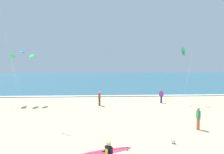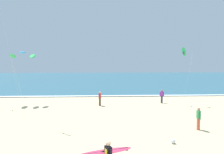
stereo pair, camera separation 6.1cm
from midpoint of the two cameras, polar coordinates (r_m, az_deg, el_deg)
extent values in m
cube|color=#2D6075|center=(62.15, -1.77, -0.47)|extent=(160.00, 60.00, 0.08)
cube|color=white|center=(32.63, -0.80, -4.52)|extent=(160.00, 0.88, 0.01)
cube|color=black|center=(10.12, -0.74, -17.88)|extent=(0.32, 0.39, 0.60)
cube|color=yellow|center=(10.06, -1.30, -17.77)|extent=(0.09, 0.19, 0.32)
sphere|color=tan|center=(9.97, -0.74, -15.64)|extent=(0.21, 0.21, 0.21)
cylinder|color=black|center=(10.27, -1.32, -16.88)|extent=(0.09, 0.09, 0.26)
cylinder|color=black|center=(10.37, -1.86, -17.44)|extent=(0.26, 0.18, 0.14)
ellipsoid|color=#D83359|center=(10.45, -1.64, -17.52)|extent=(2.60, 1.56, 0.13)
cube|color=#333333|center=(10.43, -1.64, -17.33)|extent=(2.10, 0.94, 0.06)
cube|color=#262628|center=(10.94, 3.77, -16.89)|extent=(0.11, 0.06, 0.14)
cylinder|color=silver|center=(23.78, -23.53, 6.44)|extent=(3.13, 2.88, 11.97)
cylinder|color=brown|center=(26.12, -25.26, -7.16)|extent=(0.06, 0.06, 0.10)
ellipsoid|color=green|center=(28.17, -18.47, 4.79)|extent=(0.63, 1.37, 0.61)
ellipsoid|color=#2D99DB|center=(28.46, -20.62, 5.54)|extent=(0.63, 1.37, 0.20)
ellipsoid|color=green|center=(28.77, -22.68, 4.66)|extent=(0.63, 1.37, 0.61)
cylinder|color=silver|center=(26.71, -21.60, -1.06)|extent=(0.11, 3.84, 5.22)
cylinder|color=brown|center=(25.27, -22.73, -7.46)|extent=(0.06, 0.06, 0.10)
cone|color=green|center=(28.02, 17.06, 5.87)|extent=(0.41, 1.04, 1.02)
cube|color=purple|center=(28.02, 17.05, 5.58)|extent=(0.37, 0.05, 0.24)
cylinder|color=silver|center=(27.20, 17.78, -0.50)|extent=(0.17, 1.94, 5.57)
cylinder|color=brown|center=(26.71, 18.54, -6.74)|extent=(0.06, 0.06, 0.10)
cylinder|color=#2D334C|center=(28.16, 11.92, -5.30)|extent=(0.22, 0.22, 0.84)
cube|color=purple|center=(28.06, 11.94, -3.91)|extent=(0.37, 0.30, 0.54)
sphere|color=#A87A59|center=(28.01, 11.95, -3.14)|extent=(0.20, 0.20, 0.20)
cylinder|color=purple|center=(28.10, 11.51, -4.09)|extent=(0.08, 0.08, 0.50)
cylinder|color=purple|center=(28.04, 12.36, -4.12)|extent=(0.08, 0.08, 0.50)
cylinder|color=#D8593F|center=(18.31, 20.12, -10.55)|extent=(0.22, 0.22, 0.84)
cube|color=#339351|center=(18.15, 20.17, -8.44)|extent=(0.20, 0.33, 0.54)
sphere|color=#A87A59|center=(18.07, 20.20, -7.26)|extent=(0.20, 0.20, 0.20)
cylinder|color=#339351|center=(18.35, 19.86, -8.61)|extent=(0.08, 0.08, 0.50)
cylinder|color=#339351|center=(17.99, 20.47, -8.88)|extent=(0.08, 0.08, 0.50)
cylinder|color=#4C3D2D|center=(26.02, -2.86, -5.98)|extent=(0.22, 0.22, 0.84)
cube|color=red|center=(25.91, -2.87, -4.48)|extent=(0.28, 0.36, 0.54)
sphere|color=beige|center=(25.86, -2.87, -3.65)|extent=(0.20, 0.20, 0.20)
cylinder|color=red|center=(26.12, -2.71, -4.63)|extent=(0.08, 0.08, 0.50)
cylinder|color=red|center=(25.73, -3.02, -4.77)|extent=(0.08, 0.08, 0.50)
sphere|color=white|center=(15.09, 14.58, -14.70)|extent=(0.28, 0.28, 0.28)
camera|label=1|loc=(0.03, -89.88, 0.01)|focal=38.08mm
camera|label=2|loc=(0.03, 90.12, -0.01)|focal=38.08mm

